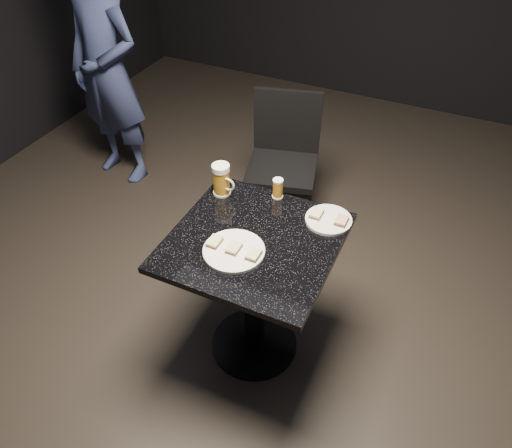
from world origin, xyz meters
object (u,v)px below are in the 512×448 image
(table, at_px, (254,278))
(patron, at_px, (107,72))
(beer_mug, at_px, (222,180))
(beer_tumbler, at_px, (278,188))
(plate_small, at_px, (328,220))
(chair, at_px, (284,156))
(plate_large, at_px, (234,251))

(table, bearing_deg, patron, 146.58)
(beer_mug, xyz_separation_m, beer_tumbler, (0.25, 0.09, -0.03))
(beer_tumbler, bearing_deg, beer_mug, -160.68)
(plate_small, xyz_separation_m, patron, (-1.81, 0.78, 0.03))
(table, height_order, beer_tumbler, beer_tumbler)
(plate_small, xyz_separation_m, chair, (-0.52, 0.76, -0.26))
(table, relative_size, chair, 0.86)
(plate_large, relative_size, beer_tumbler, 2.63)
(beer_tumbler, bearing_deg, plate_small, -13.60)
(plate_large, xyz_separation_m, chair, (-0.23, 1.11, -0.26))
(plate_large, height_order, beer_tumbler, beer_tumbler)
(patron, height_order, chair, patron)
(plate_large, distance_m, table, 0.27)
(beer_tumbler, bearing_deg, chair, 109.67)
(plate_small, xyz_separation_m, beer_tumbler, (-0.27, 0.07, 0.04))
(table, xyz_separation_m, beer_tumbler, (-0.03, 0.31, 0.29))
(beer_mug, bearing_deg, chair, 90.02)
(plate_large, xyz_separation_m, table, (0.04, 0.11, -0.25))
(beer_mug, distance_m, beer_tumbler, 0.26)
(patron, distance_m, beer_mug, 1.52)
(patron, bearing_deg, chair, 5.17)
(plate_small, xyz_separation_m, table, (-0.25, -0.25, -0.25))
(beer_mug, height_order, chair, beer_mug)
(beer_mug, bearing_deg, plate_small, 2.25)
(table, bearing_deg, beer_mug, 140.24)
(plate_small, height_order, table, plate_small)
(plate_large, distance_m, beer_mug, 0.41)
(beer_tumbler, bearing_deg, plate_large, -92.21)
(patron, distance_m, chair, 1.32)
(table, bearing_deg, chair, 105.19)
(plate_small, bearing_deg, table, -135.06)
(plate_small, bearing_deg, plate_large, -129.36)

